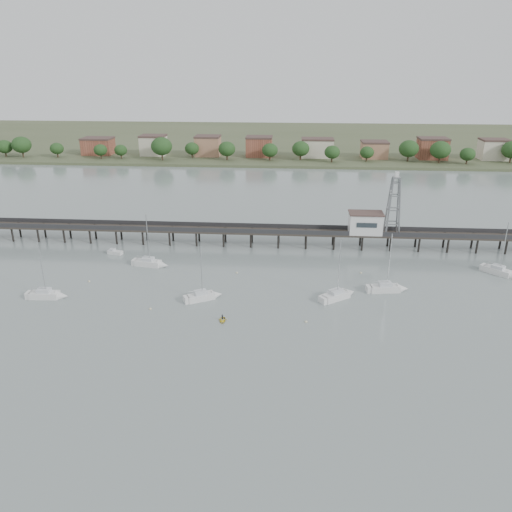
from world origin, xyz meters
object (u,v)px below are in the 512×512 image
at_px(sailboat_a, 50,295).
at_px(white_tender, 115,252).
at_px(sailboat_e, 503,273).
at_px(yellow_dinghy, 222,321).
at_px(sailboat_c, 340,295).
at_px(lattice_tower, 394,206).
at_px(sailboat_b, 153,264).
at_px(sailboat_f, 206,296).
at_px(pier, 265,231).
at_px(sailboat_d, 391,288).

xyz_separation_m(sailboat_a, white_tender, (4.51, 24.95, -0.21)).
height_order(sailboat_a, white_tender, sailboat_a).
distance_m(sailboat_a, sailboat_e, 96.09).
bearing_deg(yellow_dinghy, sailboat_a, 166.73).
relative_size(sailboat_c, white_tender, 3.30).
bearing_deg(lattice_tower, white_tender, -172.49).
xyz_separation_m(sailboat_b, sailboat_f, (14.99, -16.06, 0.01)).
bearing_deg(yellow_dinghy, lattice_tower, 45.44).
relative_size(pier, sailboat_e, 11.74).
relative_size(sailboat_d, sailboat_f, 1.11).
bearing_deg(sailboat_a, sailboat_b, 45.75).
height_order(lattice_tower, sailboat_e, lattice_tower).
height_order(pier, white_tender, pier).
bearing_deg(sailboat_e, pier, -151.84).
bearing_deg(sailboat_d, sailboat_c, -167.87).
distance_m(sailboat_f, yellow_dinghy, 9.84).
relative_size(lattice_tower, yellow_dinghy, 6.64).
bearing_deg(sailboat_d, sailboat_e, 13.32).
height_order(sailboat_f, white_tender, sailboat_f).
height_order(sailboat_e, sailboat_f, sailboat_e).
bearing_deg(white_tender, sailboat_b, -14.71).
xyz_separation_m(sailboat_a, sailboat_e, (94.29, 18.49, -0.00)).
bearing_deg(white_tender, sailboat_e, 12.55).
relative_size(sailboat_d, yellow_dinghy, 5.63).
bearing_deg(pier, sailboat_b, -147.35).
distance_m(sailboat_f, white_tender, 35.10).
bearing_deg(white_tender, sailboat_a, -83.57).
height_order(white_tender, yellow_dinghy, white_tender).
xyz_separation_m(lattice_tower, sailboat_e, (21.93, -15.41, -10.46)).
relative_size(sailboat_b, yellow_dinghy, 5.61).
bearing_deg(sailboat_f, pier, 44.55).
bearing_deg(sailboat_f, sailboat_b, 104.75).
height_order(sailboat_d, white_tender, sailboat_d).
distance_m(sailboat_c, white_tender, 56.96).
distance_m(lattice_tower, sailboat_e, 28.77).
height_order(lattice_tower, white_tender, lattice_tower).
height_order(lattice_tower, sailboat_f, lattice_tower).
bearing_deg(lattice_tower, sailboat_a, -154.90).
bearing_deg(lattice_tower, yellow_dinghy, -132.16).
relative_size(white_tender, yellow_dinghy, 1.69).
relative_size(lattice_tower, sailboat_c, 1.20).
distance_m(lattice_tower, sailboat_f, 53.35).
height_order(sailboat_c, sailboat_b, sailboat_b).
xyz_separation_m(sailboat_e, yellow_dinghy, (-58.79, -25.30, -0.64)).
xyz_separation_m(white_tender, yellow_dinghy, (31.00, -31.76, -0.44)).
xyz_separation_m(pier, sailboat_d, (27.31, -25.57, -3.15)).
distance_m(pier, sailboat_d, 37.55).
distance_m(sailboat_a, yellow_dinghy, 36.16).
relative_size(sailboat_a, sailboat_f, 1.05).
xyz_separation_m(sailboat_e, sailboat_d, (-26.12, -10.17, -0.00)).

